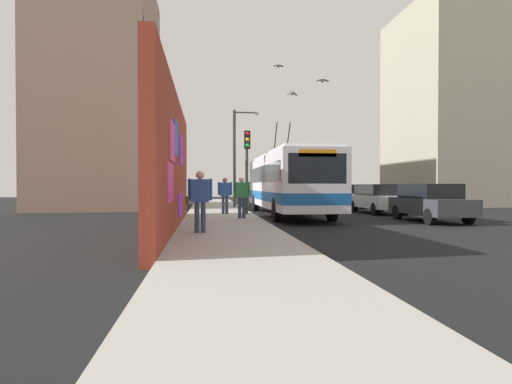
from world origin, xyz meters
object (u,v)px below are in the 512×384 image
at_px(pedestrian_near_wall, 200,196).
at_px(parked_car_navy, 320,194).
at_px(parked_car_silver, 342,195).
at_px(street_lamp, 237,151).
at_px(pedestrian_midblock, 225,192).
at_px(parked_car_dark_gray, 430,202).
at_px(traffic_light, 247,158).
at_px(parked_car_white, 378,198).
at_px(city_bus, 287,181).
at_px(pedestrian_at_curb, 242,194).

bearing_deg(pedestrian_near_wall, parked_car_navy, -23.53).
height_order(parked_car_navy, pedestrian_near_wall, pedestrian_near_wall).
height_order(parked_car_silver, street_lamp, street_lamp).
height_order(parked_car_navy, pedestrian_midblock, pedestrian_midblock).
bearing_deg(parked_car_silver, pedestrian_midblock, 132.62).
relative_size(parked_car_dark_gray, traffic_light, 1.08).
bearing_deg(parked_car_white, parked_car_dark_gray, 180.00).
distance_m(parked_car_white, parked_car_navy, 11.87).
distance_m(city_bus, pedestrian_at_curb, 4.38).
bearing_deg(parked_car_white, pedestrian_near_wall, 136.22).
height_order(parked_car_white, pedestrian_midblock, pedestrian_midblock).
bearing_deg(pedestrian_at_curb, parked_car_dark_gray, -96.52).
bearing_deg(parked_car_dark_gray, parked_car_navy, -0.00).
xyz_separation_m(pedestrian_near_wall, street_lamp, (15.06, -2.21, 2.52)).
xyz_separation_m(parked_car_dark_gray, pedestrian_midblock, (3.81, 8.37, 0.35)).
xyz_separation_m(parked_car_white, parked_car_silver, (6.08, 0.00, 0.00)).
bearing_deg(parked_car_white, parked_car_silver, 0.00).
distance_m(parked_car_navy, traffic_light, 15.93).
xyz_separation_m(parked_car_silver, pedestrian_midblock, (-7.70, 8.37, 0.34)).
xyz_separation_m(city_bus, parked_car_silver, (7.14, -5.20, -0.89)).
xyz_separation_m(city_bus, street_lamp, (6.24, 2.06, 2.00)).
height_order(pedestrian_at_curb, pedestrian_near_wall, pedestrian_near_wall).
bearing_deg(parked_car_silver, parked_car_dark_gray, 180.00).
distance_m(pedestrian_at_curb, pedestrian_midblock, 2.97).
distance_m(city_bus, traffic_light, 2.64).
xyz_separation_m(city_bus, pedestrian_at_curb, (-3.48, 2.61, -0.55)).
relative_size(parked_car_dark_gray, street_lamp, 0.69).
relative_size(pedestrian_at_curb, street_lamp, 0.28).
height_order(pedestrian_at_curb, pedestrian_midblock, pedestrian_midblock).
distance_m(parked_car_dark_gray, traffic_light, 8.30).
bearing_deg(parked_car_dark_gray, pedestrian_near_wall, 115.18).
bearing_deg(city_bus, pedestrian_at_curb, 143.14).
xyz_separation_m(parked_car_dark_gray, street_lamp, (10.61, 7.26, 2.89)).
relative_size(parked_car_silver, pedestrian_near_wall, 2.68).
height_order(parked_car_white, parked_car_navy, same).
xyz_separation_m(parked_car_dark_gray, parked_car_white, (5.43, -0.00, 0.00)).
height_order(parked_car_silver, traffic_light, traffic_light).
height_order(city_bus, parked_car_silver, city_bus).
distance_m(pedestrian_near_wall, traffic_light, 8.21).
height_order(parked_car_silver, parked_car_navy, same).
bearing_deg(pedestrian_near_wall, pedestrian_midblock, -7.61).
height_order(parked_car_dark_gray, pedestrian_at_curb, pedestrian_at_curb).
relative_size(pedestrian_at_curb, pedestrian_near_wall, 0.97).
distance_m(pedestrian_at_curb, pedestrian_near_wall, 5.60).
height_order(parked_car_white, parked_car_silver, same).
bearing_deg(street_lamp, parked_car_white, -125.49).
bearing_deg(parked_car_silver, pedestrian_at_curb, 143.68).
relative_size(parked_car_navy, traffic_light, 1.17).
relative_size(city_bus, traffic_light, 2.95).
height_order(city_bus, traffic_light, city_bus).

